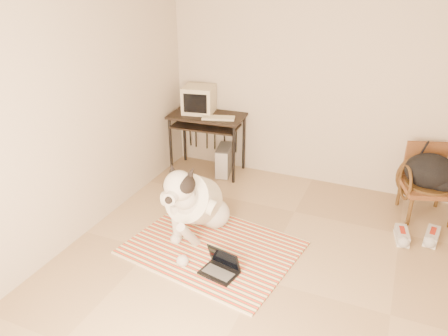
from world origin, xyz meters
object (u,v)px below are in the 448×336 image
Objects in this scene: crt_monitor at (199,100)px; pc_tower at (224,160)px; dog at (194,202)px; laptop at (221,267)px; rattan_chair at (427,182)px; computer_desk at (207,123)px; backpack at (432,173)px.

crt_monitor is 0.90m from pc_tower.
laptop is (0.53, -0.53, -0.30)m from dog.
crt_monitor reaches higher than pc_tower.
rattan_chair is (2.55, -0.07, 0.22)m from pc_tower.
rattan_chair is (2.95, -0.13, -0.59)m from crt_monitor.
dog is 1.60× the size of rattan_chair.
dog is at bearing -69.88° from computer_desk.
computer_desk is 2.27× the size of pc_tower.
dog is 3.45× the size of laptop.
dog reaches higher than laptop.
pc_tower is at bearing 4.12° from computer_desk.
pc_tower is at bearing 112.29° from laptop.
dog is 1.59m from computer_desk.
computer_desk reaches higher than pc_tower.
pc_tower is (0.39, -0.06, -0.81)m from crt_monitor.
dog is 1.52m from pc_tower.
dog is 2.92× the size of pc_tower.
crt_monitor is at bearing 120.51° from laptop.
laptop is 0.37× the size of computer_desk.
backpack reaches higher than pc_tower.
crt_monitor is at bearing 153.23° from computer_desk.
laptop is at bearing -44.57° from dog.
rattan_chair is (1.73, 1.94, 0.34)m from laptop.
computer_desk is 2.83m from backpack.
computer_desk is at bearing 118.27° from laptop.
laptop is 0.85× the size of pc_tower.
computer_desk is at bearing 178.89° from rattan_chair.
crt_monitor reaches higher than computer_desk.
laptop is at bearing -59.49° from crt_monitor.
computer_desk is 1.78× the size of backpack.
computer_desk and rattan_chair have the same top height.
backpack is at bearing -3.07° from pc_tower.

